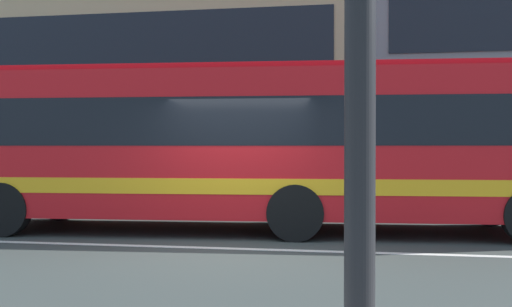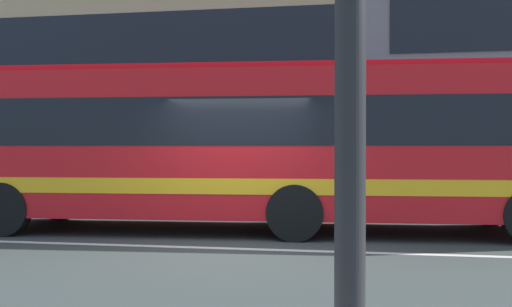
{
  "view_description": "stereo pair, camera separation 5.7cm",
  "coord_description": "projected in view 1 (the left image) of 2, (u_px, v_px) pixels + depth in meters",
  "views": [
    {
      "loc": [
        1.92,
        -9.02,
        1.65
      ],
      "look_at": [
        0.02,
        2.53,
        1.52
      ],
      "focal_mm": 39.92,
      "sensor_mm": 36.0,
      "label": 1
    },
    {
      "loc": [
        1.98,
        -9.01,
        1.65
      ],
      "look_at": [
        0.02,
        2.53,
        1.52
      ],
      "focal_mm": 39.92,
      "sensor_mm": 36.0,
      "label": 2
    }
  ],
  "objects": [
    {
      "name": "ground_plane",
      "position": [
        230.0,
        249.0,
        9.23
      ],
      "size": [
        160.0,
        160.0,
        0.0
      ],
      "primitive_type": "plane",
      "color": "#39403C"
    },
    {
      "name": "lane_centre_line",
      "position": [
        230.0,
        248.0,
        9.23
      ],
      "size": [
        60.0,
        0.16,
        0.01
      ],
      "primitive_type": "cube",
      "color": "silver",
      "rests_on": "ground_plane"
    },
    {
      "name": "apartment_block_left",
      "position": [
        68.0,
        78.0,
        24.14
      ],
      "size": [
        24.57,
        8.04,
        9.2
      ],
      "color": "tan",
      "rests_on": "ground_plane"
    },
    {
      "name": "transit_bus",
      "position": [
        262.0,
        142.0,
        11.19
      ],
      "size": [
        11.51,
        3.3,
        3.18
      ],
      "color": "red",
      "rests_on": "ground_plane"
    }
  ]
}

